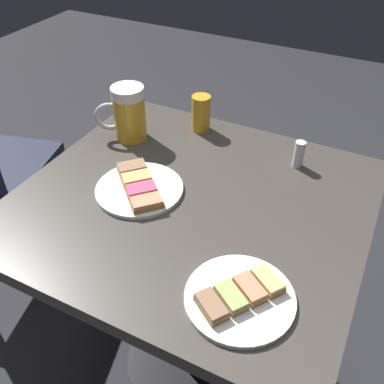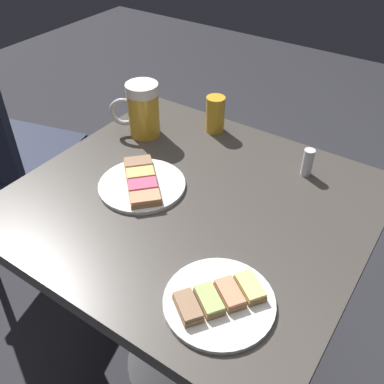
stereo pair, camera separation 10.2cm
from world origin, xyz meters
TOP-DOWN VIEW (x-y plane):
  - ground_plane at (0.00, 0.00)m, footprint 6.00×6.00m
  - cafe_table at (0.00, 0.00)m, footprint 0.75×0.81m
  - plate_near at (-0.03, 0.13)m, footprint 0.21×0.21m
  - plate_far at (-0.22, -0.21)m, footprint 0.21×0.21m
  - beer_mug at (0.17, 0.28)m, footprint 0.10×0.13m
  - beer_glass_small at (0.30, 0.12)m, footprint 0.05×0.05m
  - salt_shaker at (0.25, -0.19)m, footprint 0.03×0.03m

SIDE VIEW (x-z plane):
  - ground_plane at x=0.00m, z-range 0.00..0.00m
  - cafe_table at x=0.00m, z-range 0.21..0.94m
  - plate_far at x=-0.22m, z-range 0.72..0.75m
  - plate_near at x=-0.03m, z-range 0.72..0.75m
  - salt_shaker at x=0.25m, z-range 0.73..0.80m
  - beer_glass_small at x=0.30m, z-range 0.73..0.83m
  - beer_mug at x=0.17m, z-range 0.73..0.88m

